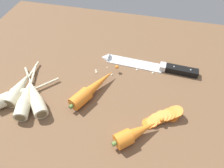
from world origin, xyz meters
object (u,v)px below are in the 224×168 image
object	(u,v)px
chefs_knife	(146,65)
parsnip_mid_left	(16,95)
parsnip_mid_right	(35,97)
parsnip_back	(20,88)
whole_carrot_second	(135,133)
parsnip_front	(26,97)
carrot_slice_stack	(163,117)
carrot_slice_stray_near	(172,116)
whole_carrot	(92,89)

from	to	relation	value
chefs_knife	parsnip_mid_left	xyz separation A→B (cm)	(-36.96, -23.99, 1.33)
parsnip_mid_left	parsnip_mid_right	distance (cm)	6.04
parsnip_mid_right	parsnip_back	world-z (taller)	same
chefs_knife	whole_carrot_second	distance (cm)	28.50
whole_carrot_second	parsnip_front	distance (cm)	34.28
carrot_slice_stack	carrot_slice_stray_near	world-z (taller)	carrot_slice_stack
parsnip_back	chefs_knife	bearing A→B (deg)	29.62
whole_carrot_second	parsnip_mid_left	bearing A→B (deg)	173.17
whole_carrot	chefs_knife	bearing A→B (deg)	47.44
parsnip_front	whole_carrot	bearing A→B (deg)	22.79
chefs_knife	parsnip_mid_right	bearing A→B (deg)	-143.06
parsnip_mid_right	carrot_slice_stack	xyz separation A→B (cm)	(38.14, 2.03, -0.62)
chefs_knife	parsnip_mid_right	xyz separation A→B (cm)	(-30.96, -23.28, 1.33)
parsnip_mid_left	parsnip_mid_right	xyz separation A→B (cm)	(6.00, 0.71, -0.00)
whole_carrot_second	parsnip_mid_right	xyz separation A→B (cm)	(-31.34, 5.18, -0.12)
whole_carrot	parsnip_back	world-z (taller)	whole_carrot
parsnip_front	carrot_slice_stray_near	world-z (taller)	parsnip_front
parsnip_mid_left	parsnip_mid_right	world-z (taller)	same
chefs_knife	carrot_slice_stack	bearing A→B (deg)	-71.35
chefs_knife	whole_carrot_second	size ratio (longest dim) A/B	2.73
whole_carrot	parsnip_mid_left	world-z (taller)	whole_carrot
parsnip_back	carrot_slice_stack	size ratio (longest dim) A/B	1.81
whole_carrot	parsnip_mid_right	bearing A→B (deg)	-156.54
chefs_knife	carrot_slice_stray_near	distance (cm)	22.01
chefs_knife	parsnip_front	bearing A→B (deg)	-144.28
whole_carrot	carrot_slice_stack	size ratio (longest dim) A/B	1.87
parsnip_front	carrot_slice_stack	world-z (taller)	parsnip_front
parsnip_mid_right	carrot_slice_stray_near	xyz separation A→B (cm)	(40.85, 3.62, -1.62)
chefs_knife	parsnip_mid_right	size ratio (longest dim) A/B	1.89
whole_carrot	parsnip_mid_left	xyz separation A→B (cm)	(-21.93, -7.62, -0.12)
parsnip_mid_right	parsnip_mid_left	bearing A→B (deg)	-173.26
whole_carrot_second	parsnip_mid_right	distance (cm)	31.77
whole_carrot_second	chefs_knife	bearing A→B (deg)	90.77
parsnip_mid_right	whole_carrot	bearing A→B (deg)	23.46
parsnip_mid_right	chefs_knife	bearing A→B (deg)	36.94
parsnip_front	parsnip_mid_left	world-z (taller)	same
parsnip_mid_left	parsnip_front	bearing A→B (deg)	-3.37
chefs_knife	carrot_slice_stack	world-z (taller)	carrot_slice_stack
chefs_knife	carrot_slice_stray_near	world-z (taller)	chefs_knife
whole_carrot_second	parsnip_mid_right	world-z (taller)	whole_carrot_second
parsnip_mid_left	carrot_slice_stack	bearing A→B (deg)	3.55
chefs_knife	whole_carrot	xyz separation A→B (cm)	(-15.04, -16.37, 1.45)
parsnip_mid_right	whole_carrot_second	bearing A→B (deg)	-9.39
parsnip_mid_right	carrot_slice_stray_near	bearing A→B (deg)	5.06
parsnip_front	parsnip_mid_right	bearing A→B (deg)	18.69
carrot_slice_stray_near	parsnip_mid_right	bearing A→B (deg)	-174.94
whole_carrot	parsnip_mid_left	size ratio (longest dim) A/B	1.24
parsnip_front	carrot_slice_stray_near	bearing A→B (deg)	5.94
chefs_knife	carrot_slice_stray_near	xyz separation A→B (cm)	(9.89, -19.66, -0.29)
parsnip_mid_left	carrot_slice_stray_near	size ratio (longest dim) A/B	4.43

